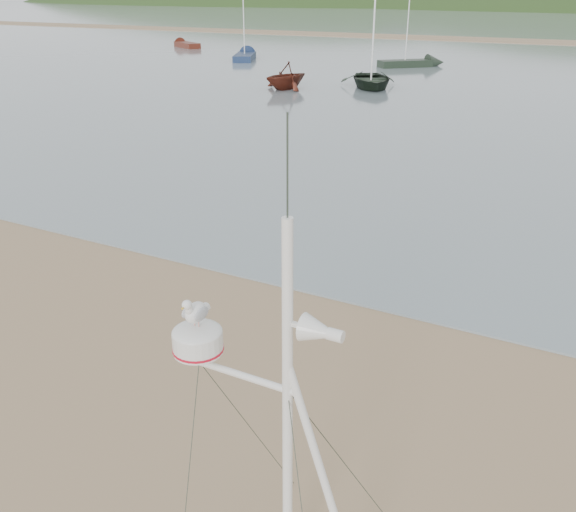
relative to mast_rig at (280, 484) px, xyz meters
The scene contains 8 objects.
ground 4.10m from the mast_rig, 157.18° to the left, with size 560.00×560.00×0.00m, color #866B4D.
sandbar 71.63m from the mast_rig, 92.92° to the left, with size 560.00×7.00×0.07m, color #866B4D.
mast_rig is the anchor object (origin of this frame).
boat_dark 32.71m from the mast_rig, 109.43° to the left, with size 3.25×0.94×4.55m, color black.
boat_red 31.73m from the mast_rig, 118.18° to the left, with size 2.53×1.54×2.93m, color #4E1C12.
sailboat_dark_mid 44.22m from the mast_rig, 105.16° to the left, with size 4.65×4.51×5.24m.
sailboat_blue_near 49.11m from the mast_rig, 122.06° to the left, with size 3.84×5.95×5.91m.
dinghy_red_far 61.04m from the mast_rig, 128.01° to the left, with size 4.99×3.61×1.23m.
Camera 1 is at (5.76, -5.34, 5.35)m, focal length 38.00 mm.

